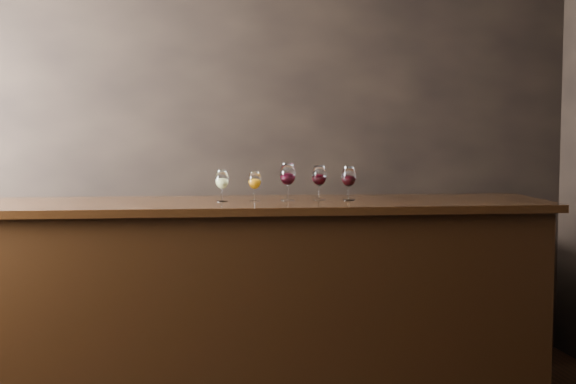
{
  "coord_description": "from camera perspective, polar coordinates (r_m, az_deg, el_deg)",
  "views": [
    {
      "loc": [
        -0.33,
        -3.12,
        1.61
      ],
      "look_at": [
        0.38,
        1.36,
        1.24
      ],
      "focal_mm": 50.0,
      "sensor_mm": 36.0,
      "label": 1
    }
  ],
  "objects": [
    {
      "name": "room_shell",
      "position": [
        3.24,
        -7.38,
        8.19
      ],
      "size": [
        5.02,
        4.52,
        2.81
      ],
      "color": "black",
      "rests_on": "ground"
    },
    {
      "name": "bar_counter",
      "position": [
        4.62,
        -2.64,
        -8.29
      ],
      "size": [
        3.31,
        0.89,
        1.15
      ],
      "primitive_type": "cube",
      "rotation": [
        0.0,
        0.0,
        -0.05
      ],
      "color": "black",
      "rests_on": "ground"
    },
    {
      "name": "bar_top",
      "position": [
        4.53,
        -2.67,
        -0.94
      ],
      "size": [
        3.42,
        0.97,
        0.04
      ],
      "primitive_type": "cube",
      "rotation": [
        0.0,
        0.0,
        -0.05
      ],
      "color": "black",
      "rests_on": "bar_counter"
    },
    {
      "name": "back_bar_shelf",
      "position": [
        5.38,
        2.75,
        -7.81
      ],
      "size": [
        2.48,
        0.4,
        0.89
      ],
      "primitive_type": "cube",
      "color": "black",
      "rests_on": "ground"
    },
    {
      "name": "glass_white",
      "position": [
        4.51,
        -4.72,
        0.84
      ],
      "size": [
        0.08,
        0.08,
        0.18
      ],
      "color": "white",
      "rests_on": "bar_top"
    },
    {
      "name": "glass_amber",
      "position": [
        4.53,
        -2.39,
        0.8
      ],
      "size": [
        0.07,
        0.07,
        0.17
      ],
      "color": "white",
      "rests_on": "bar_top"
    },
    {
      "name": "glass_red_a",
      "position": [
        4.57,
        -0.02,
        1.21
      ],
      "size": [
        0.09,
        0.09,
        0.22
      ],
      "color": "white",
      "rests_on": "bar_top"
    },
    {
      "name": "glass_red_b",
      "position": [
        4.61,
        2.24,
        1.13
      ],
      "size": [
        0.09,
        0.09,
        0.2
      ],
      "color": "white",
      "rests_on": "bar_top"
    },
    {
      "name": "glass_red_c",
      "position": [
        4.59,
        4.34,
        1.05
      ],
      "size": [
        0.08,
        0.08,
        0.19
      ],
      "color": "white",
      "rests_on": "bar_top"
    }
  ]
}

